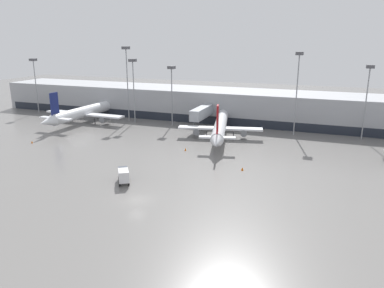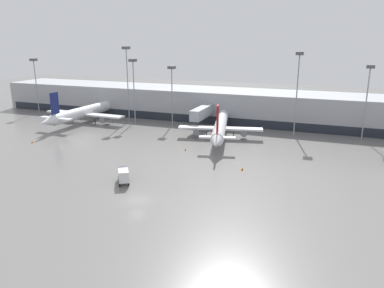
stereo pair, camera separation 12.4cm
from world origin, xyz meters
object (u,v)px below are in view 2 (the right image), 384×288
at_px(traffic_cone_0, 185,149).
at_px(apron_light_mast_6, 298,71).
at_px(parked_jet_1, 220,126).
at_px(service_truck_2, 123,175).
at_px(traffic_cone_1, 32,142).
at_px(apron_light_mast_4, 35,70).
at_px(parked_jet_0, 84,112).
at_px(apron_light_mast_1, 369,81).
at_px(apron_light_mast_2, 133,73).
at_px(traffic_cone_2, 242,169).
at_px(apron_light_mast_3, 127,64).
at_px(apron_light_mast_5, 172,78).

xyz_separation_m(traffic_cone_0, apron_light_mast_6, (20.85, 23.22, 15.83)).
height_order(parked_jet_1, service_truck_2, parked_jet_1).
relative_size(parked_jet_1, traffic_cone_1, 59.24).
bearing_deg(apron_light_mast_4, parked_jet_0, -18.30).
bearing_deg(apron_light_mast_1, apron_light_mast_4, -179.54).
distance_m(apron_light_mast_1, apron_light_mast_2, 61.85).
bearing_deg(traffic_cone_0, apron_light_mast_2, 138.71).
distance_m(traffic_cone_2, apron_light_mast_3, 54.70).
bearing_deg(apron_light_mast_1, apron_light_mast_3, -178.07).
height_order(apron_light_mast_1, apron_light_mast_2, apron_light_mast_2).
bearing_deg(parked_jet_0, apron_light_mast_3, -56.89).
xyz_separation_m(parked_jet_1, apron_light_mast_5, (-17.12, 9.43, 10.21)).
distance_m(traffic_cone_0, traffic_cone_1, 37.06).
height_order(apron_light_mast_4, apron_light_mast_6, apron_light_mast_6).
height_order(apron_light_mast_1, apron_light_mast_4, apron_light_mast_1).
relative_size(traffic_cone_2, apron_light_mast_1, 0.03).
xyz_separation_m(apron_light_mast_2, apron_light_mast_6, (45.60, 1.48, 1.67)).
xyz_separation_m(parked_jet_0, apron_light_mast_5, (25.38, 6.41, 10.16)).
xyz_separation_m(parked_jet_0, apron_light_mast_1, (75.41, 8.87, 11.09)).
xyz_separation_m(parked_jet_1, apron_light_mast_4, (-66.91, 11.10, 10.93)).
relative_size(parked_jet_0, service_truck_2, 7.68).
bearing_deg(apron_light_mast_5, traffic_cone_2, -47.63).
xyz_separation_m(traffic_cone_0, traffic_cone_1, (-36.34, -7.28, -0.03)).
relative_size(parked_jet_0, apron_light_mast_1, 1.95).
xyz_separation_m(traffic_cone_1, apron_light_mast_3, (9.04, 29.95, 16.47)).
height_order(parked_jet_1, apron_light_mast_1, apron_light_mast_1).
bearing_deg(apron_light_mast_5, traffic_cone_1, -128.19).
distance_m(apron_light_mast_3, apron_light_mast_5, 14.71).
distance_m(service_truck_2, apron_light_mast_6, 52.80).
relative_size(traffic_cone_0, traffic_cone_1, 1.09).
relative_size(parked_jet_0, traffic_cone_2, 58.94).
relative_size(apron_light_mast_2, apron_light_mast_4, 1.04).
height_order(traffic_cone_2, apron_light_mast_4, apron_light_mast_4).
height_order(traffic_cone_1, apron_light_mast_4, apron_light_mast_4).
relative_size(traffic_cone_2, apron_light_mast_6, 0.03).
distance_m(apron_light_mast_2, apron_light_mast_3, 3.54).
xyz_separation_m(parked_jet_1, apron_light_mast_1, (32.91, 11.89, 11.14)).
bearing_deg(traffic_cone_1, traffic_cone_2, -0.93).
bearing_deg(traffic_cone_1, apron_light_mast_1, 23.65).
bearing_deg(parked_jet_0, traffic_cone_1, -172.98).
height_order(traffic_cone_0, apron_light_mast_3, apron_light_mast_3).
bearing_deg(traffic_cone_0, parked_jet_0, 157.41).
xyz_separation_m(traffic_cone_0, traffic_cone_2, (14.81, -8.11, -0.03)).
bearing_deg(traffic_cone_2, apron_light_mast_5, 132.37).
xyz_separation_m(service_truck_2, apron_light_mast_6, (23.60, 44.92, 14.60)).
xyz_separation_m(traffic_cone_1, apron_light_mast_4, (-26.46, 31.32, 13.71)).
height_order(apron_light_mast_1, apron_light_mast_6, apron_light_mast_6).
height_order(parked_jet_0, apron_light_mast_2, apron_light_mast_2).
xyz_separation_m(traffic_cone_1, traffic_cone_2, (51.14, -0.83, 0.00)).
height_order(parked_jet_1, traffic_cone_0, parked_jet_1).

